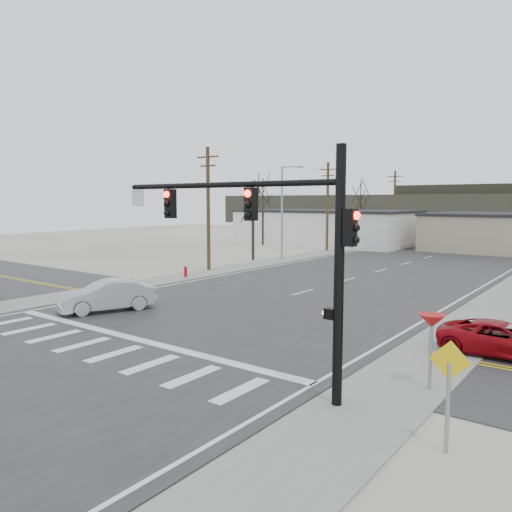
{
  "coord_description": "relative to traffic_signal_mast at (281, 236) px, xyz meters",
  "views": [
    {
      "loc": [
        16.01,
        -18.24,
        5.71
      ],
      "look_at": [
        -0.74,
        4.12,
        2.6
      ],
      "focal_mm": 35.0,
      "sensor_mm": 36.0,
      "label": 1
    }
  ],
  "objects": [
    {
      "name": "hill_left",
      "position": [
        -42.89,
        98.2,
        -1.17
      ],
      "size": [
        70.0,
        18.0,
        7.0
      ],
      "primitive_type": "cube",
      "color": "#333026",
      "rests_on": "ground"
    },
    {
      "name": "upole_left_d",
      "position": [
        -19.39,
        58.2,
        0.55
      ],
      "size": [
        2.2,
        0.3,
        10.0
      ],
      "color": "#463620",
      "rests_on": "ground"
    },
    {
      "name": "main_road",
      "position": [
        -7.89,
        21.2,
        -4.65
      ],
      "size": [
        18.0,
        110.0,
        0.05
      ],
      "primitive_type": "cube",
      "color": "#252527",
      "rests_on": "ground"
    },
    {
      "name": "car_far_b",
      "position": [
        -12.91,
        71.2,
        -3.94
      ],
      "size": [
        3.04,
        4.34,
        1.37
      ],
      "primitive_type": "imported",
      "rotation": [
        0.0,
        0.0,
        -0.39
      ],
      "color": "black",
      "rests_on": "main_road"
    },
    {
      "name": "tree_left_far",
      "position": [
        -21.89,
        52.2,
        1.61
      ],
      "size": [
        3.96,
        3.96,
        8.82
      ],
      "color": "#2C251B",
      "rests_on": "ground"
    },
    {
      "name": "traffic_signal_mast",
      "position": [
        0.0,
        0.0,
        0.0
      ],
      "size": [
        8.95,
        0.43,
        7.2
      ],
      "color": "black",
      "rests_on": "ground"
    },
    {
      "name": "diamond_sign",
      "position": [
        5.11,
        -0.8,
        -3.07
      ],
      "size": [
        0.92,
        0.1,
        2.61
      ],
      "color": "gray",
      "rests_on": "ground"
    },
    {
      "name": "sidewalk_left",
      "position": [
        -18.49,
        26.2,
        -4.64
      ],
      "size": [
        3.0,
        90.0,
        0.06
      ],
      "primitive_type": "cube",
      "color": "gray",
      "rests_on": "ground"
    },
    {
      "name": "streetlight_main",
      "position": [
        -18.69,
        28.2,
        0.41
      ],
      "size": [
        2.4,
        0.25,
        9.0
      ],
      "color": "gray",
      "rests_on": "ground"
    },
    {
      "name": "upole_left_c",
      "position": [
        -19.39,
        38.2,
        0.55
      ],
      "size": [
        2.2,
        0.3,
        10.0
      ],
      "color": "#463620",
      "rests_on": "ground"
    },
    {
      "name": "car_parked_red",
      "position": [
        4.66,
        7.64,
        -4.02
      ],
      "size": [
        4.55,
        2.27,
        1.24
      ],
      "primitive_type": "imported",
      "rotation": [
        0.0,
        0.0,
        1.62
      ],
      "color": "maroon",
      "rests_on": "parking_lot"
    },
    {
      "name": "fire_hydrant",
      "position": [
        -18.09,
        14.2,
        -4.22
      ],
      "size": [
        0.24,
        0.24,
        0.87
      ],
      "color": "#A50C0C",
      "rests_on": "ground"
    },
    {
      "name": "sedan_crossing",
      "position": [
        -13.21,
        3.6,
        -3.83
      ],
      "size": [
        3.44,
        5.09,
        1.59
      ],
      "primitive_type": "imported",
      "rotation": [
        0.0,
        0.0,
        -0.4
      ],
      "color": "#A1A6AB",
      "rests_on": "main_road"
    },
    {
      "name": "tree_left_near",
      "position": [
        -20.89,
        26.2,
        0.55
      ],
      "size": [
        3.3,
        3.3,
        7.35
      ],
      "color": "#2C251B",
      "rests_on": "ground"
    },
    {
      "name": "cross_road",
      "position": [
        -7.89,
        6.2,
        -4.65
      ],
      "size": [
        90.0,
        10.0,
        0.04
      ],
      "primitive_type": "cube",
      "color": "#252527",
      "rests_on": "ground"
    },
    {
      "name": "tree_left_mid",
      "position": [
        -29.89,
        40.2,
        1.61
      ],
      "size": [
        3.96,
        3.96,
        8.82
      ],
      "color": "#2C251B",
      "rests_on": "ground"
    },
    {
      "name": "building_left_far",
      "position": [
        -23.89,
        46.2,
        -2.42
      ],
      "size": [
        22.3,
        12.3,
        4.5
      ],
      "color": "silver",
      "rests_on": "ground"
    },
    {
      "name": "yield_sign",
      "position": [
        3.61,
        2.7,
        -2.61
      ],
      "size": [
        0.8,
        0.8,
        2.35
      ],
      "color": "gray",
      "rests_on": "ground"
    },
    {
      "name": "ground",
      "position": [
        -7.89,
        6.2,
        -4.67
      ],
      "size": [
        140.0,
        140.0,
        0.0
      ],
      "primitive_type": "plane",
      "color": "silver",
      "rests_on": "ground"
    },
    {
      "name": "upole_left_b",
      "position": [
        -19.39,
        18.2,
        0.55
      ],
      "size": [
        2.2,
        0.3,
        10.0
      ],
      "color": "#463620",
      "rests_on": "ground"
    },
    {
      "name": "car_far_a",
      "position": [
        -2.4,
        50.08,
        -3.88
      ],
      "size": [
        3.55,
        5.56,
        1.5
      ],
      "primitive_type": "imported",
      "rotation": [
        0.0,
        0.0,
        2.84
      ],
      "color": "black",
      "rests_on": "main_road"
    }
  ]
}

